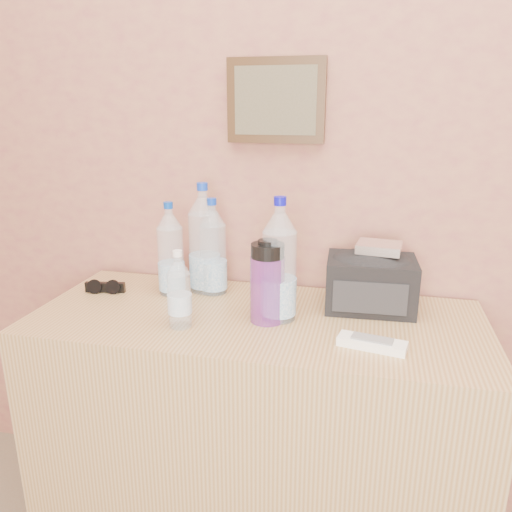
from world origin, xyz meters
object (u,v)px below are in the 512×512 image
(pet_large_c, at_px, (213,252))
(foil_packet, at_px, (379,247))
(sunglasses, at_px, (105,287))
(toiletry_bag, at_px, (371,280))
(pet_large_d, at_px, (279,267))
(nalgene_bottle, at_px, (267,282))
(pet_small, at_px, (179,294))
(pet_large_a, at_px, (204,244))
(dresser, at_px, (256,435))
(ac_remote, at_px, (372,344))
(pet_large_b, at_px, (171,254))

(pet_large_c, height_order, foil_packet, pet_large_c)
(sunglasses, relative_size, toiletry_bag, 0.50)
(pet_large_d, xyz_separation_m, nalgene_bottle, (-0.03, -0.02, -0.04))
(pet_small, bearing_deg, pet_large_a, 94.86)
(dresser, bearing_deg, pet_large_d, -1.51)
(pet_small, relative_size, ac_remote, 1.28)
(ac_remote, bearing_deg, dresser, 169.75)
(sunglasses, relative_size, ac_remote, 0.76)
(sunglasses, height_order, ac_remote, sunglasses)
(pet_large_b, xyz_separation_m, nalgene_bottle, (0.34, -0.14, -0.02))
(pet_large_b, relative_size, ac_remote, 1.76)
(sunglasses, bearing_deg, pet_small, -39.55)
(nalgene_bottle, bearing_deg, pet_large_c, 140.12)
(nalgene_bottle, xyz_separation_m, foil_packet, (0.29, 0.17, 0.07))
(ac_remote, height_order, toiletry_bag, toiletry_bag)
(pet_large_b, xyz_separation_m, sunglasses, (-0.21, -0.04, -0.11))
(sunglasses, height_order, toiletry_bag, toiletry_bag)
(nalgene_bottle, height_order, ac_remote, nalgene_bottle)
(dresser, height_order, pet_large_c, pet_large_c)
(pet_large_c, relative_size, pet_large_d, 0.88)
(pet_large_c, xyz_separation_m, toiletry_bag, (0.49, -0.02, -0.05))
(dresser, xyz_separation_m, pet_large_a, (-0.21, 0.17, 0.56))
(pet_large_b, xyz_separation_m, pet_large_c, (0.13, 0.04, 0.00))
(pet_large_c, bearing_deg, pet_large_b, -163.54)
(pet_small, relative_size, nalgene_bottle, 0.92)
(pet_large_d, bearing_deg, foil_packet, 28.61)
(pet_large_b, relative_size, nalgene_bottle, 1.27)
(pet_large_a, bearing_deg, sunglasses, -163.40)
(ac_remote, distance_m, foil_packet, 0.32)
(toiletry_bag, bearing_deg, pet_large_a, 173.93)
(pet_large_c, xyz_separation_m, sunglasses, (-0.34, -0.08, -0.12))
(pet_large_a, bearing_deg, pet_small, -85.14)
(pet_large_a, relative_size, toiletry_bag, 1.38)
(dresser, height_order, foil_packet, foil_packet)
(toiletry_bag, bearing_deg, sunglasses, -178.57)
(pet_small, height_order, toiletry_bag, pet_small)
(nalgene_bottle, bearing_deg, ac_remote, -19.45)
(toiletry_bag, bearing_deg, ac_remote, -90.41)
(pet_large_c, bearing_deg, ac_remote, -29.18)
(pet_large_a, height_order, sunglasses, pet_large_a)
(pet_large_b, height_order, nalgene_bottle, pet_large_b)
(dresser, relative_size, toiletry_bag, 5.06)
(pet_small, bearing_deg, foil_packet, 26.50)
(pet_large_c, relative_size, toiletry_bag, 1.20)
(ac_remote, bearing_deg, sunglasses, 177.61)
(nalgene_bottle, xyz_separation_m, sunglasses, (-0.56, 0.10, -0.10))
(pet_large_d, height_order, nalgene_bottle, pet_large_d)
(toiletry_bag, xyz_separation_m, foil_packet, (0.02, 0.01, 0.10))
(dresser, height_order, pet_large_a, pet_large_a)
(pet_large_a, bearing_deg, pet_large_c, -17.60)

